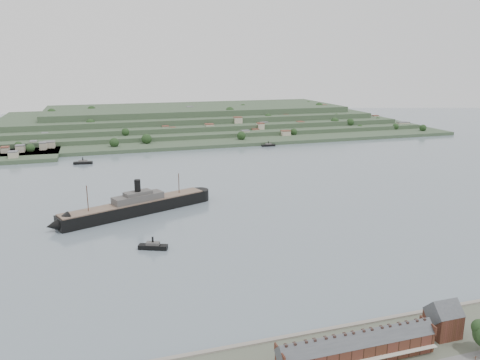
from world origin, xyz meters
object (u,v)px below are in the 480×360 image
object	(u,v)px
gabled_building	(443,319)
tugboat	(153,246)
steamship	(132,207)
terrace_row	(357,347)

from	to	relation	value
gabled_building	tugboat	size ratio (longest dim) A/B	0.88
tugboat	steamship	bearing A→B (deg)	95.30
gabled_building	steamship	size ratio (longest dim) A/B	0.13
terrace_row	steamship	distance (m)	191.48
gabled_building	steamship	xyz separation A→B (m)	(-95.24, 178.54, -3.10)
gabled_building	tugboat	distance (m)	146.58
steamship	tugboat	size ratio (longest dim) A/B	6.85
terrace_row	steamship	world-z (taller)	steamship
terrace_row	steamship	xyz separation A→B (m)	(-57.74, 182.56, -1.75)
terrace_row	tugboat	bearing A→B (deg)	113.41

